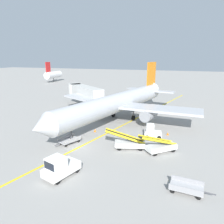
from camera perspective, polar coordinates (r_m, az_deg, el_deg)
ground_plane at (r=28.28m, az=-9.86°, el=-9.28°), size 300.00×300.00×0.00m
taxi_line_yellow at (r=31.71m, az=-2.50°, el=-6.31°), size 22.34×76.98×0.01m
airliner at (r=37.83m, az=1.91°, el=2.64°), size 27.81×34.71×10.10m
jet_bridge at (r=49.14m, az=-7.87°, el=5.54°), size 11.62×9.83×4.85m
pushback_tug at (r=21.89m, az=-13.91°, el=-14.26°), size 2.89×4.00×2.20m
baggage_tug_near_wing at (r=30.97m, az=10.72°, el=-5.27°), size 2.60×1.73×2.10m
belt_loader_forward_hold at (r=27.28m, az=4.56°, el=-8.25°), size 5.16×2.57×2.59m
belt_loader_aft_hold at (r=26.92m, az=12.97°, el=-8.94°), size 4.56×4.26×2.59m
baggage_cart_loaded at (r=29.37m, az=-11.41°, el=-7.43°), size 2.56×3.76×0.94m
baggage_cart_empty_trailing at (r=20.48m, az=19.45°, el=-18.67°), size 3.82×1.83×0.94m
ground_crew_marshaller at (r=33.10m, az=-11.02°, el=-3.98°), size 0.36×0.24×1.70m
safety_cone_nose_left at (r=33.15m, az=-4.60°, el=-4.97°), size 0.36×0.36×0.44m
safety_cone_nose_right at (r=32.81m, az=14.81°, el=-5.67°), size 0.36×0.36×0.44m
safety_cone_wingtip_left at (r=41.85m, az=-10.22°, el=-0.89°), size 0.36×0.36×0.44m
distant_aircraft_far_left at (r=99.05m, az=-15.60°, el=9.70°), size 3.00×10.10×8.80m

